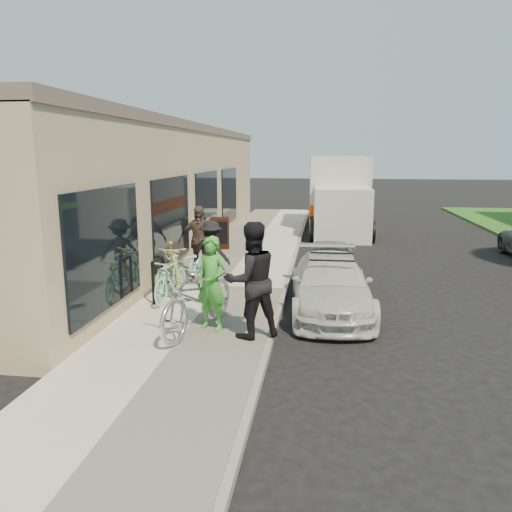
{
  "coord_description": "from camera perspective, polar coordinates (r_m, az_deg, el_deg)",
  "views": [
    {
      "loc": [
        0.42,
        -8.46,
        3.29
      ],
      "look_at": [
        -1.05,
        2.34,
        1.05
      ],
      "focal_mm": 35.0,
      "sensor_mm": 36.0,
      "label": 1
    }
  ],
  "objects": [
    {
      "name": "bike_rack",
      "position": [
        10.98,
        -11.14,
        -2.17
      ],
      "size": [
        0.08,
        0.67,
        0.94
      ],
      "rotation": [
        0.0,
        0.0,
        -0.02
      ],
      "color": "black",
      "rests_on": "sidewalk"
    },
    {
      "name": "bystander_a",
      "position": [
        12.28,
        -5.15,
        0.46
      ],
      "size": [
        1.13,
        0.86,
        1.55
      ],
      "primitive_type": "imported",
      "rotation": [
        0.0,
        0.0,
        2.82
      ],
      "color": "black",
      "rests_on": "sidewalk"
    },
    {
      "name": "woman_rider",
      "position": [
        9.01,
        -5.08,
        -3.12
      ],
      "size": [
        0.73,
        0.6,
        1.71
      ],
      "primitive_type": "imported",
      "rotation": [
        0.0,
        0.0,
        -0.35
      ],
      "color": "green",
      "rests_on": "sidewalk"
    },
    {
      "name": "moving_truck",
      "position": [
        21.97,
        9.38,
        6.55
      ],
      "size": [
        2.62,
        6.53,
        3.17
      ],
      "rotation": [
        0.0,
        0.0,
        0.03
      ],
      "color": "beige",
      "rests_on": "ground"
    },
    {
      "name": "cruiser_bike_c",
      "position": [
        11.79,
        -9.5,
        -1.21
      ],
      "size": [
        1.25,
        1.89,
        1.11
      ],
      "primitive_type": "imported",
      "rotation": [
        0.0,
        0.0,
        0.43
      ],
      "color": "gold",
      "rests_on": "sidewalk"
    },
    {
      "name": "sedan_silver",
      "position": [
        12.77,
        8.23,
        -0.86
      ],
      "size": [
        1.58,
        3.37,
        1.12
      ],
      "primitive_type": "imported",
      "rotation": [
        0.0,
        0.0,
        -0.08
      ],
      "color": "gray",
      "rests_on": "ground"
    },
    {
      "name": "ground",
      "position": [
        9.08,
        4.61,
        -9.66
      ],
      "size": [
        120.0,
        120.0,
        0.0
      ],
      "primitive_type": "plane",
      "color": "black",
      "rests_on": "ground"
    },
    {
      "name": "curb",
      "position": [
        11.93,
        3.27,
        -4.08
      ],
      "size": [
        0.12,
        34.0,
        0.13
      ],
      "primitive_type": "cube",
      "color": "gray",
      "rests_on": "ground"
    },
    {
      "name": "bystander_b",
      "position": [
        12.95,
        -6.54,
        1.7
      ],
      "size": [
        1.1,
        0.48,
        1.85
      ],
      "primitive_type": "imported",
      "rotation": [
        0.0,
        0.0,
        0.03
      ],
      "color": "#4F4039",
      "rests_on": "sidewalk"
    },
    {
      "name": "cruiser_bike_a",
      "position": [
        10.97,
        -9.72,
        -2.6
      ],
      "size": [
        0.65,
        1.63,
        0.95
      ],
      "primitive_type": "imported",
      "rotation": [
        0.0,
        0.0,
        -0.13
      ],
      "color": "#9CE9D7",
      "rests_on": "sidewalk"
    },
    {
      "name": "tandem_bike",
      "position": [
        8.99,
        -6.55,
        -4.72
      ],
      "size": [
        1.45,
        2.51,
        1.25
      ],
      "primitive_type": "imported",
      "rotation": [
        0.0,
        0.0,
        -0.28
      ],
      "color": "silver",
      "rests_on": "sidewalk"
    },
    {
      "name": "man_standing",
      "position": [
        8.57,
        -0.55,
        -2.77
      ],
      "size": [
        1.24,
        1.16,
        2.03
      ],
      "primitive_type": "imported",
      "rotation": [
        0.0,
        0.0,
        3.68
      ],
      "color": "black",
      "rests_on": "sidewalk"
    },
    {
      "name": "storefront",
      "position": [
        17.43,
        -11.33,
        7.56
      ],
      "size": [
        3.6,
        20.0,
        4.22
      ],
      "color": "tan",
      "rests_on": "ground"
    },
    {
      "name": "sedan_white",
      "position": [
        10.67,
        8.54,
        -3.23
      ],
      "size": [
        1.84,
        4.08,
        1.2
      ],
      "rotation": [
        0.0,
        0.0,
        0.05
      ],
      "color": "silver",
      "rests_on": "ground"
    },
    {
      "name": "cruiser_bike_b",
      "position": [
        12.03,
        -8.1,
        -1.22
      ],
      "size": [
        1.46,
        1.96,
        0.98
      ],
      "primitive_type": "imported",
      "rotation": [
        0.0,
        0.0,
        -0.49
      ],
      "color": "#9CE9D7",
      "rests_on": "sidewalk"
    },
    {
      "name": "sidewalk",
      "position": [
        12.14,
        -4.05,
        -3.77
      ],
      "size": [
        3.0,
        34.0,
        0.15
      ],
      "primitive_type": "cube",
      "color": "beige",
      "rests_on": "ground"
    },
    {
      "name": "sandwich_board",
      "position": [
        16.69,
        -4.19,
        2.61
      ],
      "size": [
        0.74,
        0.75,
        1.05
      ],
      "rotation": [
        0.0,
        0.0,
        0.18
      ],
      "color": "black",
      "rests_on": "sidewalk"
    }
  ]
}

